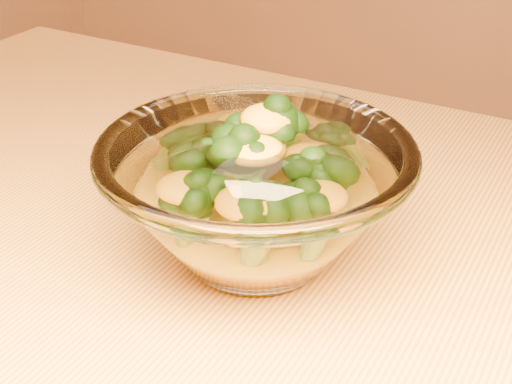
# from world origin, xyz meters

# --- Properties ---
(table) EXTENTS (1.20, 0.80, 0.75)m
(table) POSITION_xyz_m (0.00, 0.00, 0.65)
(table) COLOR gold
(table) RESTS_ON ground
(glass_bowl) EXTENTS (0.25, 0.25, 0.11)m
(glass_bowl) POSITION_xyz_m (0.00, 0.02, 0.81)
(glass_bowl) COLOR white
(glass_bowl) RESTS_ON table
(cheese_sauce) EXTENTS (0.14, 0.14, 0.04)m
(cheese_sauce) POSITION_xyz_m (0.00, 0.02, 0.78)
(cheese_sauce) COLOR orange
(cheese_sauce) RESTS_ON glass_bowl
(broccoli_heap) EXTENTS (0.16, 0.16, 0.09)m
(broccoli_heap) POSITION_xyz_m (0.00, 0.03, 0.83)
(broccoli_heap) COLOR black
(broccoli_heap) RESTS_ON cheese_sauce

